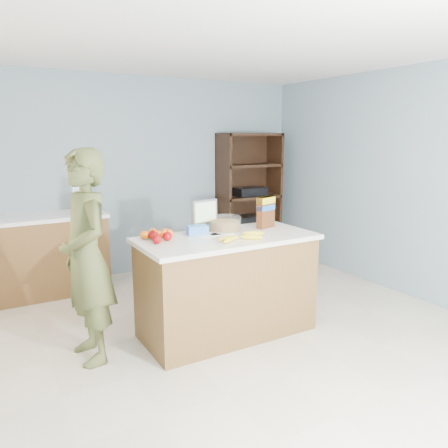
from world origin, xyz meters
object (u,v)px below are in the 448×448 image
counter_peninsula (227,289)px  person (86,257)px  cereal_box (266,210)px  shelving_unit (247,199)px  tv (205,213)px

counter_peninsula → person: person is taller
counter_peninsula → cereal_box: size_ratio=5.29×
counter_peninsula → shelving_unit: 2.61m
person → cereal_box: person is taller
person → counter_peninsula: bearing=77.7°
tv → cereal_box: cereal_box is taller
tv → counter_peninsula: bearing=-82.1°
shelving_unit → counter_peninsula: bearing=-127.1°
tv → shelving_unit: bearing=47.1°
shelving_unit → person: shelving_unit is taller
cereal_box → shelving_unit: bearing=61.4°
counter_peninsula → tv: size_ratio=5.53×
counter_peninsula → person: (-1.17, 0.15, 0.42)m
shelving_unit → cereal_box: size_ratio=6.10×
shelving_unit → tv: shelving_unit is taller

